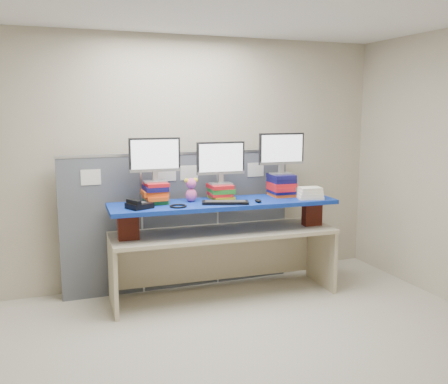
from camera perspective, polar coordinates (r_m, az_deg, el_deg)
name	(u,v)px	position (r m, az deg, el deg)	size (l,w,h in m)	color
room	(242,187)	(3.80, 2.04, 0.52)	(5.00, 4.00, 2.80)	#BDB29B
cubicle_partition	(180,220)	(5.58, -5.02, -3.21)	(2.60, 0.06, 1.53)	#4E535C
desk	(224,244)	(5.31, 0.00, -5.99)	(2.40, 0.80, 0.72)	#C2B494
brick_pier_left	(128,226)	(4.98, -10.89, -3.85)	(0.20, 0.11, 0.27)	maroon
brick_pier_right	(312,213)	(5.58, 10.02, -2.39)	(0.20, 0.11, 0.27)	maroon
blue_board	(224,203)	(5.21, 0.00, -1.32)	(2.38, 0.59, 0.04)	#0B138B
book_stack_left	(155,193)	(5.13, -7.86, -0.08)	(0.26, 0.30, 0.22)	#217D28
book_stack_center	(221,192)	(5.31, -0.38, 0.03)	(0.27, 0.31, 0.16)	gold
book_stack_right	(281,185)	(5.54, 6.56, 0.80)	(0.27, 0.32, 0.24)	#EF5516
monitor_left	(155,157)	(5.09, -7.92, 3.97)	(0.52, 0.16, 0.45)	#9E9EA3
monitor_center	(221,160)	(5.26, -0.38, 3.64)	(0.52, 0.16, 0.45)	#9E9EA3
monitor_right	(281,151)	(5.50, 6.58, 4.68)	(0.52, 0.16, 0.45)	#9E9EA3
keyboard	(225,202)	(5.08, 0.15, -1.20)	(0.50, 0.30, 0.03)	black
mouse	(258,201)	(5.17, 3.92, -1.00)	(0.06, 0.11, 0.03)	black
desk_phone	(139,205)	(4.90, -9.72, -1.48)	(0.27, 0.26, 0.09)	black
headset	(178,206)	(4.93, -5.26, -1.61)	(0.17, 0.17, 0.02)	black
plush_toy	(191,190)	(5.19, -3.78, 0.28)	(0.15, 0.11, 0.25)	#E356A2
binder_stack	(310,193)	(5.44, 9.80, -0.15)	(0.30, 0.26, 0.12)	white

